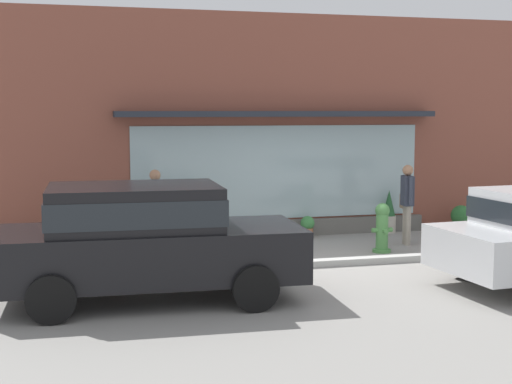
{
  "coord_description": "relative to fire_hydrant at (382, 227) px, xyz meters",
  "views": [
    {
      "loc": [
        -4.51,
        -12.2,
        2.75
      ],
      "look_at": [
        -0.97,
        1.2,
        1.2
      ],
      "focal_mm": 51.37,
      "sensor_mm": 36.0,
      "label": 1
    }
  ],
  "objects": [
    {
      "name": "potted_plant_near_hydrant",
      "position": [
        2.71,
        1.69,
        -0.19
      ],
      "size": [
        0.47,
        0.47,
        0.62
      ],
      "color": "#9E6042",
      "rests_on": "ground_plane"
    },
    {
      "name": "potted_plant_low_front",
      "position": [
        -6.1,
        1.67,
        0.0
      ],
      "size": [
        0.45,
        0.45,
        1.04
      ],
      "color": "#9E6042",
      "rests_on": "ground_plane"
    },
    {
      "name": "potted_plant_corner_tall",
      "position": [
        -4.64,
        2.01,
        0.02
      ],
      "size": [
        0.63,
        0.63,
        0.91
      ],
      "color": "#B7B2A3",
      "rests_on": "ground_plane"
    },
    {
      "name": "fire_hydrant",
      "position": [
        0.0,
        0.0,
        0.0
      ],
      "size": [
        0.42,
        0.39,
        0.96
      ],
      "color": "#4C8C47",
      "rests_on": "ground_plane"
    },
    {
      "name": "pedestrian_passerby",
      "position": [
        -4.25,
        1.13,
        0.45
      ],
      "size": [
        0.23,
        0.48,
        1.61
      ],
      "rotation": [
        0.0,
        0.0,
        1.46
      ],
      "color": "#8E333D",
      "rests_on": "ground_plane"
    },
    {
      "name": "pedestrian_with_handbag",
      "position": [
        0.83,
        0.64,
        0.46
      ],
      "size": [
        0.25,
        0.66,
        1.64
      ],
      "rotation": [
        0.0,
        0.0,
        1.43
      ],
      "color": "#9E9384",
      "rests_on": "ground_plane"
    },
    {
      "name": "potted_plant_window_right",
      "position": [
        -0.87,
        1.92,
        -0.24
      ],
      "size": [
        0.31,
        0.31,
        0.47
      ],
      "color": "#9E6042",
      "rests_on": "ground_plane"
    },
    {
      "name": "curb_strip",
      "position": [
        -1.44,
        -0.94,
        -0.43
      ],
      "size": [
        14.0,
        0.24,
        0.12
      ],
      "primitive_type": "cube",
      "color": "#B2B2AD",
      "rests_on": "ground_plane"
    },
    {
      "name": "ground_plane",
      "position": [
        -1.44,
        -0.74,
        -0.49
      ],
      "size": [
        60.0,
        60.0,
        0.0
      ],
      "primitive_type": "plane",
      "color": "gray"
    },
    {
      "name": "parked_car_black",
      "position": [
        -4.86,
        -2.49,
        0.46
      ],
      "size": [
        4.43,
        2.13,
        1.69
      ],
      "rotation": [
        0.0,
        0.0,
        -0.04
      ],
      "color": "black",
      "rests_on": "ground_plane"
    },
    {
      "name": "potted_plant_trailing_edge",
      "position": [
        1.12,
        2.1,
        -0.04
      ],
      "size": [
        0.32,
        0.32,
        0.96
      ],
      "color": "#B7B2A3",
      "rests_on": "ground_plane"
    },
    {
      "name": "potted_plant_window_center",
      "position": [
        -3.33,
        1.97,
        -0.15
      ],
      "size": [
        0.51,
        0.51,
        0.72
      ],
      "color": "#9E6042",
      "rests_on": "ground_plane"
    },
    {
      "name": "storefront",
      "position": [
        -1.44,
        2.45,
        1.86
      ],
      "size": [
        14.0,
        0.81,
        4.82
      ],
      "color": "brown",
      "rests_on": "ground_plane"
    }
  ]
}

